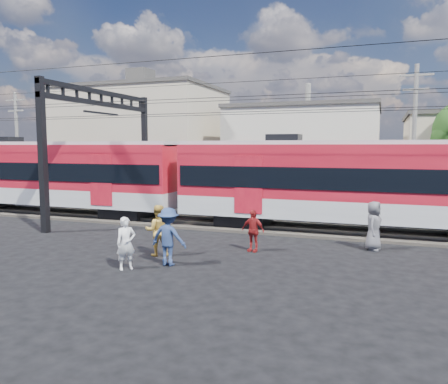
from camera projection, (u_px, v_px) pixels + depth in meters
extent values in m
plane|color=black|center=(226.00, 276.00, 13.28)|extent=(120.00, 120.00, 0.00)
cube|color=#2D2823|center=(282.00, 228.00, 20.75)|extent=(70.00, 3.40, 0.12)
cube|color=#59544C|center=(279.00, 228.00, 20.04)|extent=(70.00, 0.12, 0.12)
cube|color=#59544C|center=(286.00, 223.00, 21.44)|extent=(70.00, 0.12, 0.12)
cube|color=black|center=(129.00, 213.00, 23.59)|extent=(2.40, 2.20, 0.70)
cube|color=#9EA1A6|center=(52.00, 194.00, 25.25)|extent=(16.00, 3.00, 0.90)
cube|color=maroon|center=(51.00, 166.00, 25.07)|extent=(16.00, 3.00, 2.40)
cube|color=black|center=(51.00, 170.00, 25.10)|extent=(15.68, 3.08, 0.95)
cube|color=#9EA1A6|center=(50.00, 144.00, 24.94)|extent=(16.00, 2.60, 0.25)
cube|color=black|center=(244.00, 219.00, 21.37)|extent=(2.40, 2.20, 0.70)
cube|color=#9EA1A6|center=(353.00, 208.00, 19.55)|extent=(16.00, 3.00, 0.90)
cube|color=maroon|center=(355.00, 172.00, 19.37)|extent=(16.00, 3.00, 2.40)
cube|color=black|center=(354.00, 177.00, 19.40)|extent=(15.68, 3.08, 0.95)
cube|color=#9EA1A6|center=(356.00, 143.00, 19.24)|extent=(16.00, 2.60, 0.25)
cube|color=black|center=(43.00, 156.00, 19.58)|extent=(0.30, 0.30, 7.00)
cube|color=black|center=(145.00, 153.00, 27.99)|extent=(0.30, 0.30, 7.00)
cube|color=black|center=(101.00, 92.00, 23.44)|extent=(0.25, 9.30, 0.25)
cube|color=black|center=(101.00, 104.00, 23.50)|extent=(0.25, 9.30, 0.25)
cylinder|color=black|center=(281.00, 111.00, 19.53)|extent=(70.00, 0.03, 0.03)
cylinder|color=black|center=(287.00, 113.00, 20.84)|extent=(70.00, 0.03, 0.03)
cylinder|color=black|center=(281.00, 95.00, 19.46)|extent=(70.00, 0.03, 0.03)
cylinder|color=black|center=(287.00, 98.00, 20.76)|extent=(70.00, 0.03, 0.03)
cylinder|color=black|center=(265.00, 52.00, 16.70)|extent=(70.00, 0.03, 0.03)
cylinder|color=black|center=(299.00, 79.00, 23.25)|extent=(70.00, 0.03, 0.03)
cube|color=tan|center=(142.00, 140.00, 41.01)|extent=(14.00, 10.00, 9.00)
cube|color=#3F3D3A|center=(141.00, 90.00, 40.53)|extent=(14.28, 10.20, 0.30)
cube|color=#BBB2A4|center=(307.00, 151.00, 38.83)|extent=(12.00, 12.00, 7.00)
cube|color=#3F3D3A|center=(308.00, 109.00, 38.45)|extent=(12.24, 12.24, 0.30)
cylinder|color=slate|center=(414.00, 140.00, 24.82)|extent=(0.24, 0.24, 8.50)
cube|color=slate|center=(417.00, 75.00, 24.44)|extent=(1.80, 0.12, 0.12)
cube|color=slate|center=(416.00, 89.00, 24.52)|extent=(1.40, 0.12, 0.12)
cylinder|color=slate|center=(17.00, 145.00, 33.41)|extent=(0.24, 0.24, 8.00)
cube|color=slate|center=(15.00, 100.00, 33.06)|extent=(1.80, 0.12, 0.12)
cube|color=slate|center=(16.00, 111.00, 33.14)|extent=(1.40, 0.12, 0.12)
imported|color=silver|center=(126.00, 243.00, 13.89)|extent=(0.71, 0.73, 1.69)
imported|color=gold|center=(158.00, 230.00, 15.65)|extent=(1.12, 1.03, 1.84)
imported|color=navy|center=(169.00, 237.00, 14.37)|extent=(1.28, 0.78, 1.92)
imported|color=maroon|center=(253.00, 231.00, 16.28)|extent=(0.98, 0.56, 1.58)
imported|color=#515055|center=(374.00, 226.00, 16.47)|extent=(0.75, 1.01, 1.86)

